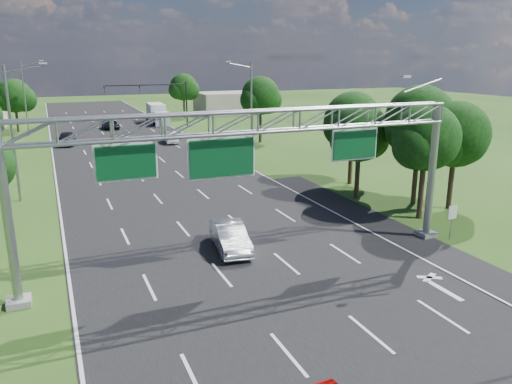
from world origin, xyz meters
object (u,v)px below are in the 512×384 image
sign_gantry (257,134)px  box_truck (157,114)px  regulatory_sign (452,215)px  traffic_signal (163,94)px  silver_sedan (230,237)px

sign_gantry → box_truck: (7.48, 59.91, -5.37)m
regulatory_sign → traffic_signal: size_ratio=0.17×
regulatory_sign → silver_sedan: 13.15m
traffic_signal → box_truck: 7.82m
sign_gantry → silver_sedan: sign_gantry is taller
sign_gantry → regulatory_sign: sign_gantry is taller
traffic_signal → sign_gantry: bearing=-97.7°
traffic_signal → silver_sedan: 51.22m
silver_sedan → box_truck: box_truck is taller
sign_gantry → traffic_signal: (7.15, 53.00, -1.72)m
regulatory_sign → traffic_signal: traffic_signal is taller
regulatory_sign → silver_sedan: regulatory_sign is taller
traffic_signal → silver_sedan: size_ratio=2.63×
regulatory_sign → box_truck: size_ratio=0.25×
regulatory_sign → sign_gantry: bearing=175.2°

